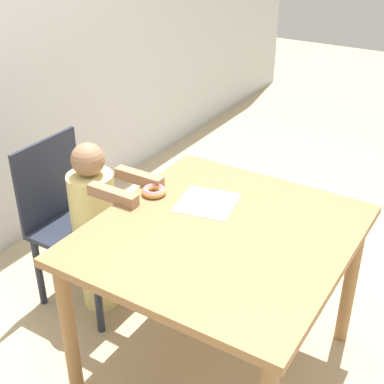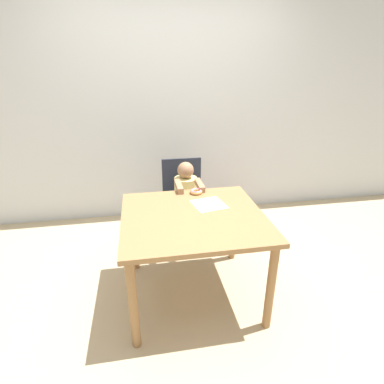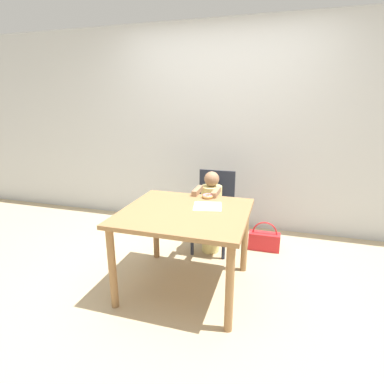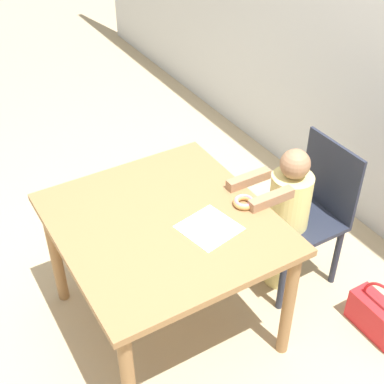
# 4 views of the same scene
# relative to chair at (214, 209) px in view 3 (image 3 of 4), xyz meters

# --- Properties ---
(ground_plane) EXTENTS (12.00, 12.00, 0.00)m
(ground_plane) POSITION_rel_chair_xyz_m (-0.06, -0.85, -0.44)
(ground_plane) COLOR tan
(wall_back) EXTENTS (8.00, 0.05, 2.50)m
(wall_back) POSITION_rel_chair_xyz_m (-0.06, 0.69, 0.81)
(wall_back) COLOR silver
(wall_back) RESTS_ON ground_plane
(dining_table) EXTENTS (1.03, 0.96, 0.72)m
(dining_table) POSITION_rel_chair_xyz_m (-0.06, -0.85, 0.18)
(dining_table) COLOR olive
(dining_table) RESTS_ON ground_plane
(chair) EXTENTS (0.41, 0.45, 0.85)m
(chair) POSITION_rel_chair_xyz_m (0.00, 0.00, 0.00)
(chair) COLOR #232838
(chair) RESTS_ON ground_plane
(child_figure) EXTENTS (0.24, 0.44, 0.90)m
(child_figure) POSITION_rel_chair_xyz_m (-0.00, -0.13, 0.02)
(child_figure) COLOR #E0D17F
(child_figure) RESTS_ON ground_plane
(donut) EXTENTS (0.11, 0.11, 0.03)m
(donut) POSITION_rel_chair_xyz_m (0.04, -0.46, 0.30)
(donut) COLOR tan
(donut) RESTS_ON dining_table
(napkin) EXTENTS (0.28, 0.28, 0.00)m
(napkin) POSITION_rel_chair_xyz_m (0.10, -0.69, 0.28)
(napkin) COLOR white
(napkin) RESTS_ON dining_table
(handbag) EXTENTS (0.34, 0.13, 0.33)m
(handbag) POSITION_rel_chair_xyz_m (0.56, 0.08, -0.33)
(handbag) COLOR red
(handbag) RESTS_ON ground_plane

